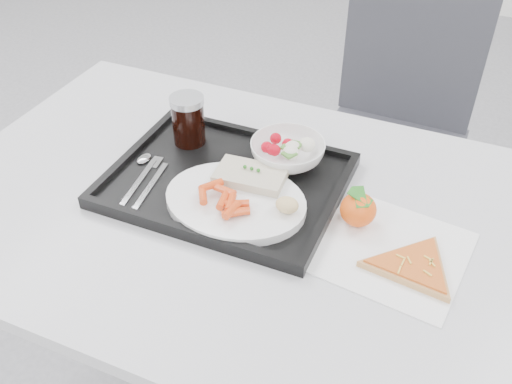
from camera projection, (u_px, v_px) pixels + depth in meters
name	position (u px, v px, depth m)	size (l,w,h in m)	color
table	(239.00, 228.00, 1.14)	(1.20, 0.80, 0.75)	silver
chair	(396.00, 116.00, 1.74)	(0.43, 0.43, 0.93)	#37383F
tray	(226.00, 182.00, 1.13)	(0.45, 0.35, 0.03)	black
dinner_plate	(235.00, 201.00, 1.06)	(0.27, 0.27, 0.02)	white
fish_fillet	(251.00, 175.00, 1.09)	(0.14, 0.09, 0.03)	beige
bread_roll	(287.00, 205.00, 1.02)	(0.05, 0.04, 0.03)	tan
salad_bowl	(288.00, 152.00, 1.16)	(0.15, 0.15, 0.05)	white
cola_glass	(188.00, 119.00, 1.20)	(0.07, 0.07, 0.11)	black
cutlery	(145.00, 173.00, 1.14)	(0.09, 0.17, 0.01)	silver
napkin	(390.00, 251.00, 0.99)	(0.28, 0.27, 0.00)	white
tangerine	(358.00, 209.00, 1.03)	(0.07, 0.07, 0.07)	#FF8B00
pizza_slice	(414.00, 266.00, 0.95)	(0.24, 0.24, 0.02)	#BA7B51
carrot_pile	(226.00, 201.00, 1.03)	(0.11, 0.09, 0.02)	#E14617
salad_contents	(288.00, 147.00, 1.15)	(0.10, 0.09, 0.03)	#BA0717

